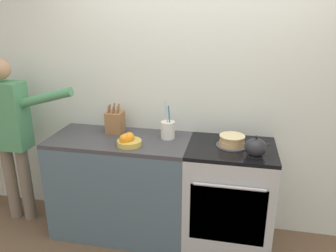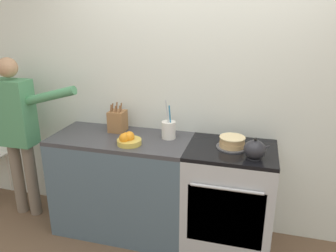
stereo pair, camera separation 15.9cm
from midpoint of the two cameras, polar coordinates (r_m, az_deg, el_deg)
name	(u,v)px [view 2 (the right image)]	position (r m, az deg, el deg)	size (l,w,h in m)	color
wall_back	(203,90)	(2.87, 7.64, 6.14)	(8.00, 0.04, 2.60)	silver
counter_cabinet	(123,184)	(3.04, -6.38, -10.03)	(1.20, 0.58, 0.92)	#4C6070
stove_range	(228,199)	(2.86, 12.07, -12.36)	(0.70, 0.61, 0.92)	#B7BABF
layer_cake	(232,143)	(2.66, 12.79, -2.85)	(0.25, 0.25, 0.09)	#4C4C51
tea_kettle	(255,150)	(2.50, 16.66, -3.97)	(0.20, 0.16, 0.16)	#232328
knife_block	(118,121)	(2.97, -7.26, 0.87)	(0.14, 0.15, 0.27)	olive
utensil_crock	(169,130)	(2.78, 1.76, -0.64)	(0.12, 0.12, 0.34)	silver
fruit_bowl	(128,139)	(2.67, -5.26, -2.36)	(0.20, 0.20, 0.11)	gold
person_baker	(17,126)	(3.34, -23.54, 0.00)	(0.91, 0.20, 1.57)	#7A6B5B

